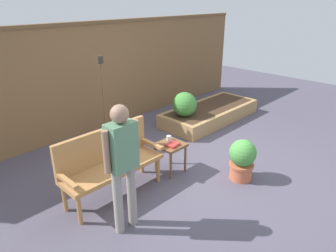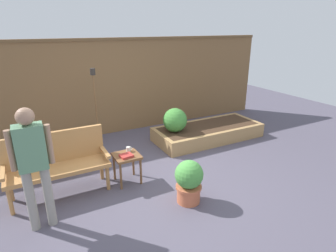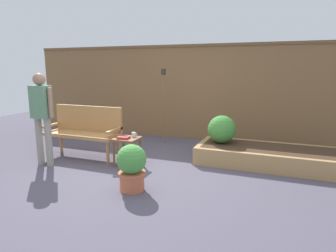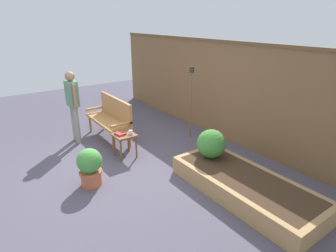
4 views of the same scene
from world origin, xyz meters
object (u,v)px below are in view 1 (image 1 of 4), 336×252
(book_on_table, at_px, (172,145))
(tiki_torch, at_px, (102,84))
(side_table, at_px, (171,149))
(person_by_bench, at_px, (122,159))
(shrub_near_bench, at_px, (185,104))
(cup_on_table, at_px, (169,138))
(garden_bench, at_px, (109,158))
(potted_boxwood, at_px, (242,159))

(book_on_table, relative_size, tiki_torch, 0.12)
(side_table, relative_size, person_by_bench, 0.31)
(shrub_near_bench, relative_size, tiki_torch, 0.31)
(cup_on_table, xyz_separation_m, shrub_near_bench, (1.34, 0.85, 0.03))
(side_table, distance_m, tiki_torch, 1.83)
(shrub_near_bench, bearing_deg, person_by_bench, -151.47)
(garden_bench, distance_m, person_by_bench, 0.87)
(book_on_table, distance_m, tiki_torch, 1.86)
(side_table, relative_size, tiki_torch, 0.30)
(book_on_table, relative_size, potted_boxwood, 0.29)
(cup_on_table, bearing_deg, book_on_table, -120.03)
(side_table, relative_size, shrub_near_bench, 0.96)
(shrub_near_bench, bearing_deg, side_table, -145.83)
(garden_bench, distance_m, side_table, 1.04)
(garden_bench, bearing_deg, potted_boxwood, -35.27)
(side_table, xyz_separation_m, tiki_torch, (-0.03, 1.68, 0.72))
(garden_bench, height_order, book_on_table, garden_bench)
(cup_on_table, bearing_deg, shrub_near_bench, 32.44)
(potted_boxwood, distance_m, person_by_bench, 2.02)
(cup_on_table, bearing_deg, potted_boxwood, -63.59)
(garden_bench, relative_size, book_on_table, 7.63)
(cup_on_table, distance_m, shrub_near_bench, 1.59)
(cup_on_table, height_order, person_by_bench, person_by_bench)
(garden_bench, height_order, potted_boxwood, garden_bench)
(garden_bench, relative_size, side_table, 3.00)
(side_table, distance_m, book_on_table, 0.12)
(garden_bench, xyz_separation_m, shrub_near_bench, (2.42, 0.76, 0.01))
(book_on_table, relative_size, shrub_near_bench, 0.38)
(garden_bench, height_order, side_table, garden_bench)
(potted_boxwood, bearing_deg, side_table, 122.42)
(potted_boxwood, relative_size, shrub_near_bench, 1.28)
(cup_on_table, height_order, tiki_torch, tiki_torch)
(cup_on_table, distance_m, book_on_table, 0.20)
(tiki_torch, height_order, person_by_bench, tiki_torch)
(garden_bench, distance_m, shrub_near_bench, 2.53)
(side_table, distance_m, shrub_near_bench, 1.71)
(shrub_near_bench, distance_m, tiki_torch, 1.71)
(side_table, relative_size, potted_boxwood, 0.75)
(potted_boxwood, distance_m, tiki_torch, 2.79)
(tiki_torch, bearing_deg, potted_boxwood, -76.72)
(garden_bench, xyz_separation_m, cup_on_table, (1.08, -0.09, -0.03))
(potted_boxwood, height_order, tiki_torch, tiki_torch)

